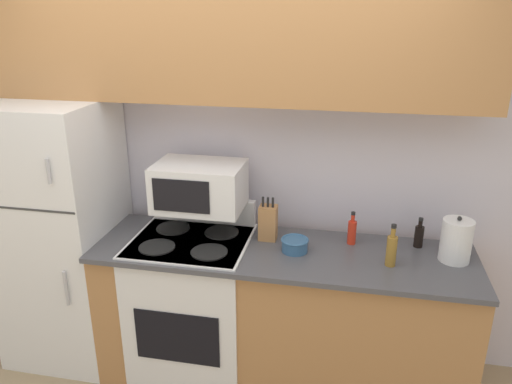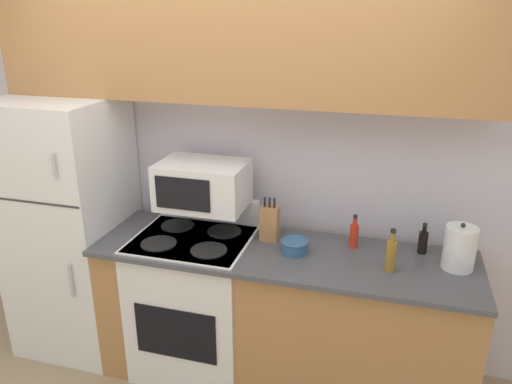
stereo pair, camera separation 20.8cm
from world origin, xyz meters
The scene contains 12 objects.
wall_back centered at (0.00, 0.70, 1.27)m, with size 8.00×0.05×2.55m.
lower_cabinets centered at (0.34, 0.30, 0.45)m, with size 2.18×0.65×0.90m.
refrigerator centered at (-1.09, 0.33, 0.85)m, with size 0.69×0.69×1.70m.
upper_cabinets centered at (0.00, 0.52, 2.04)m, with size 2.87×0.32×0.67m.
stove centered at (-0.21, 0.29, 0.47)m, with size 0.69×0.63×1.07m.
microwave centered at (-0.18, 0.40, 1.21)m, with size 0.52×0.37×0.27m.
knife_block centered at (0.24, 0.42, 1.01)m, with size 0.10×0.09×0.27m.
bowl centered at (0.42, 0.29, 0.94)m, with size 0.16×0.16×0.08m.
bottle_hot_sauce centered at (0.73, 0.45, 0.98)m, with size 0.05×0.05×0.20m.
bottle_soy_sauce centered at (1.11, 0.49, 0.97)m, with size 0.05×0.05×0.18m.
bottle_vinegar centered at (0.94, 0.23, 1.00)m, with size 0.06×0.06×0.24m.
kettle centered at (1.29, 0.35, 1.02)m, with size 0.17×0.17×0.26m.
Camera 1 is at (0.71, -2.26, 2.21)m, focal length 35.00 mm.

